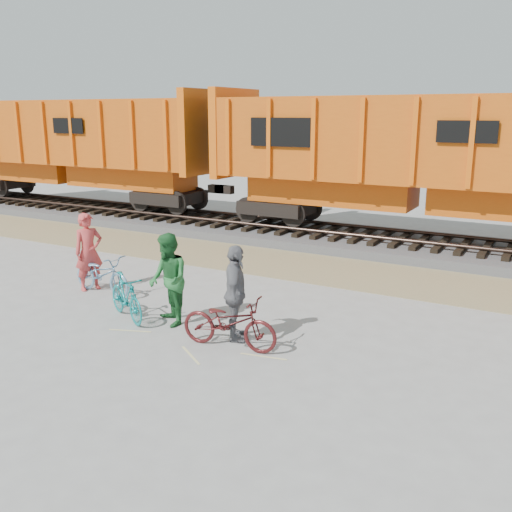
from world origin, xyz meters
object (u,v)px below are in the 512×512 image
Objects in this scene: person_woman at (235,293)px; person_man at (168,280)px; hopper_car_left at (74,144)px; hopper_car_center at (425,157)px; bicycle_teal at (126,297)px; person_solo at (89,252)px; bicycle_maroon at (229,323)px; bicycle_blue at (102,274)px.

person_man is at bearing 60.64° from person_woman.
hopper_car_center is at bearing 0.00° from hopper_car_left.
person_man is (11.95, -9.08, -2.03)m from hopper_car_left.
hopper_car_center is at bearing 3.58° from bicycle_teal.
hopper_car_center is at bearing 108.80° from person_man.
person_solo is at bearing 50.54° from person_woman.
hopper_car_left is 7.19× the size of person_man.
hopper_car_center is 9.47m from person_woman.
person_man reaches higher than bicycle_maroon.
person_man is (-1.76, 0.46, 0.47)m from bicycle_maroon.
person_man reaches higher than bicycle_teal.
bicycle_maroon is (-1.29, -9.54, -2.50)m from hopper_car_center.
hopper_car_center is 7.27× the size of bicycle_maroon.
person_woman is (13.61, -9.14, -2.05)m from hopper_car_left.
hopper_car_center is 7.19× the size of person_man.
person_solo is (-6.29, -8.09, -2.03)m from hopper_car_center.
person_solo is at bearing -42.86° from hopper_car_left.
hopper_car_center reaches higher than person_man.
bicycle_blue is at bearing -160.79° from person_man.
bicycle_teal is at bearing -113.56° from hopper_car_center.
bicycle_maroon is at bearing -68.24° from bicycle_teal.
person_man is at bearing -51.54° from bicycle_teal.
bicycle_teal is 0.87× the size of person_woman.
bicycle_teal reaches higher than bicycle_blue.
person_solo is at bearing 67.57° from bicycle_maroon.
hopper_car_center reaches higher than bicycle_blue.
person_woman is (4.40, -0.96, 0.46)m from bicycle_blue.
hopper_car_left is 15.00m from hopper_car_center.
hopper_car_center is 10.33m from bicycle_blue.
bicycle_blue is 0.70m from person_solo.
person_woman is at bearing 35.27° from person_man.
bicycle_blue is 4.70m from bicycle_maroon.
hopper_car_left is 16.89m from bicycle_maroon.
hopper_car_left is 7.18× the size of person_solo.
person_woman is at bearing 7.86° from bicycle_maroon.
person_solo reaches higher than bicycle_teal.
bicycle_teal is (1.74, -1.10, 0.00)m from bicycle_blue.
bicycle_maroon is 0.61m from person_woman.
hopper_car_left reaches higher than bicycle_teal.
hopper_car_left is at bearing 48.99° from bicycle_maroon.
bicycle_maroon is at bearing -34.84° from hopper_car_left.
person_man is at bearing -101.45° from bicycle_blue.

